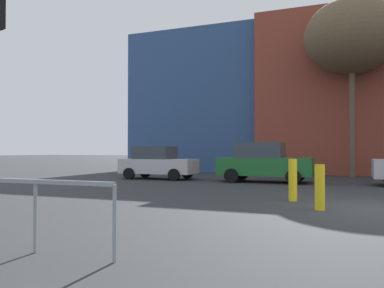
{
  "coord_description": "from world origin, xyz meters",
  "views": [
    {
      "loc": [
        -0.93,
        -10.69,
        1.43
      ],
      "look_at": [
        -8.32,
        7.9,
        1.78
      ],
      "focal_mm": 36.96,
      "sensor_mm": 36.0,
      "label": 1
    }
  ],
  "objects": [
    {
      "name": "bollard_yellow_1",
      "position": [
        -1.59,
        -0.65,
        0.55
      ],
      "size": [
        0.24,
        0.24,
        1.1
      ],
      "primitive_type": "cylinder",
      "color": "yellow",
      "rests_on": "ground_plane"
    },
    {
      "name": "bare_tree_1",
      "position": [
        -0.74,
        12.3,
        7.61
      ],
      "size": [
        5.05,
        5.05,
        9.66
      ],
      "color": "brown",
      "rests_on": "ground_plane"
    },
    {
      "name": "parked_car_0",
      "position": [
        -9.96,
        7.29,
        0.82
      ],
      "size": [
        3.82,
        1.88,
        1.65
      ],
      "color": "silver",
      "rests_on": "ground_plane"
    },
    {
      "name": "parked_car_1",
      "position": [
        -4.54,
        7.29,
        0.9
      ],
      "size": [
        4.2,
        2.06,
        1.82
      ],
      "color": "#1E662D",
      "rests_on": "ground_plane"
    },
    {
      "name": "bollard_yellow_0",
      "position": [
        -2.42,
        0.87,
        0.6
      ],
      "size": [
        0.24,
        0.24,
        1.2
      ],
      "primitive_type": "cylinder",
      "color": "yellow",
      "rests_on": "ground_plane"
    }
  ]
}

